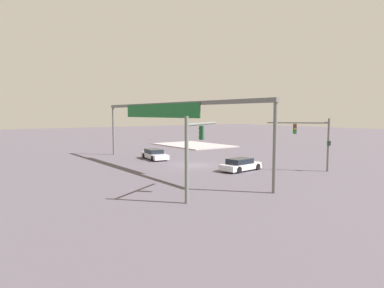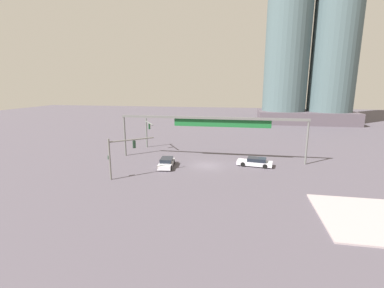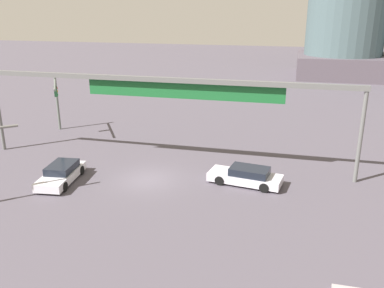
% 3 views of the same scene
% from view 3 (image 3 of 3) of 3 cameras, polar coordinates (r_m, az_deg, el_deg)
% --- Properties ---
extents(ground_plane, '(210.63, 210.63, 0.00)m').
position_cam_3_polar(ground_plane, '(28.80, -6.15, -4.95)').
color(ground_plane, '#4F4953').
extents(traffic_signal_near_corner, '(3.01, 4.75, 5.40)m').
position_cam_3_polar(traffic_signal_near_corner, '(40.35, -18.33, 6.41)').
color(traffic_signal_near_corner, slate).
rests_on(traffic_signal_near_corner, ground).
extents(overhead_sign_gantry, '(28.25, 0.43, 6.65)m').
position_cam_3_polar(overhead_sign_gantry, '(29.84, -3.65, 7.56)').
color(overhead_sign_gantry, '#626260').
rests_on(overhead_sign_gantry, ground).
extents(sedan_car_approaching, '(2.33, 4.77, 1.21)m').
position_cam_3_polar(sedan_car_approaching, '(29.55, -17.69, -3.93)').
color(sedan_car_approaching, silver).
rests_on(sedan_car_approaching, ground).
extents(sedan_car_waiting_far, '(5.11, 2.52, 1.21)m').
position_cam_3_polar(sedan_car_waiting_far, '(28.00, 7.54, -4.43)').
color(sedan_car_waiting_far, silver).
rests_on(sedan_car_waiting_far, ground).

